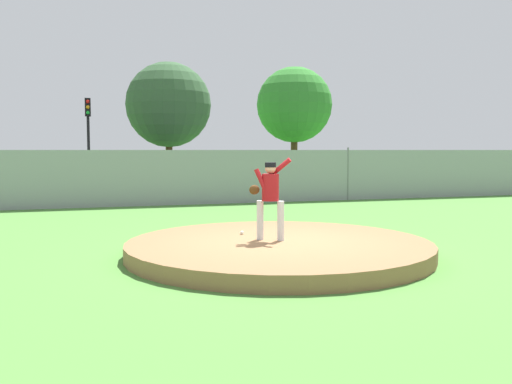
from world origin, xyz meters
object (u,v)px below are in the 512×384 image
at_px(parked_car_white, 314,175).
at_px(parked_car_silver, 371,174).
at_px(pitcher_youth, 270,192).
at_px(traffic_light_near, 88,127).
at_px(baseball, 242,233).
at_px(traffic_cone_orange, 255,188).
at_px(parked_car_navy, 188,177).

relative_size(parked_car_white, parked_car_silver, 1.03).
distance_m(pitcher_youth, traffic_light_near, 19.29).
bearing_deg(baseball, traffic_light_near, 98.85).
distance_m(pitcher_youth, parked_car_silver, 17.05).
height_order(parked_car_white, parked_car_silver, parked_car_silver).
bearing_deg(baseball, traffic_cone_orange, 71.75).
bearing_deg(traffic_cone_orange, pitcher_youth, -106.09).
xyz_separation_m(baseball, traffic_light_near, (-2.82, 18.10, 2.81)).
distance_m(parked_car_white, traffic_cone_orange, 3.08).
relative_size(baseball, parked_car_navy, 0.02).
height_order(traffic_cone_orange, traffic_light_near, traffic_light_near).
bearing_deg(baseball, parked_car_silver, 51.95).
bearing_deg(baseball, parked_car_navy, 84.19).
bearing_deg(pitcher_youth, traffic_light_near, 99.39).
bearing_deg(parked_car_silver, traffic_light_near, 158.79).
xyz_separation_m(parked_car_silver, parked_car_navy, (-8.82, 0.60, -0.04)).
relative_size(parked_car_silver, parked_car_navy, 0.96).
height_order(baseball, traffic_cone_orange, traffic_cone_orange).
distance_m(traffic_cone_orange, traffic_light_near, 9.10).
xyz_separation_m(baseball, parked_car_silver, (10.21, 13.04, 0.50)).
relative_size(baseball, parked_car_white, 0.02).
bearing_deg(parked_car_white, baseball, -118.71).
bearing_deg(parked_car_navy, pitcher_youth, -94.25).
height_order(pitcher_youth, baseball, pitcher_youth).
bearing_deg(parked_car_white, traffic_light_near, 156.21).
distance_m(parked_car_silver, parked_car_navy, 8.84).
xyz_separation_m(pitcher_youth, parked_car_silver, (9.90, 13.88, -0.37)).
bearing_deg(parked_car_silver, traffic_cone_orange, 176.73).
xyz_separation_m(baseball, parked_car_white, (7.44, 13.58, 0.45)).
relative_size(baseball, traffic_cone_orange, 0.13).
relative_size(traffic_cone_orange, traffic_light_near, 0.12).
bearing_deg(traffic_light_near, parked_car_white, -23.79).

